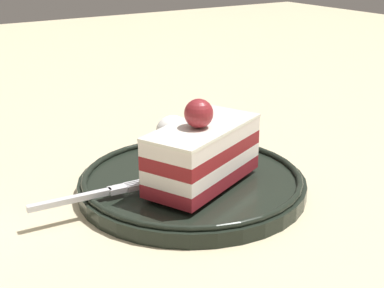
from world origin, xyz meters
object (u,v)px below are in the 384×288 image
at_px(whipped_cream_dollop, 175,130).
at_px(cake_slice, 203,152).
at_px(fork, 99,194).
at_px(dessert_plate, 192,183).

bearing_deg(whipped_cream_dollop, cake_slice, -16.96).
bearing_deg(cake_slice, whipped_cream_dollop, 163.04).
height_order(whipped_cream_dollop, fork, whipped_cream_dollop).
distance_m(dessert_plate, fork, 0.10).
height_order(cake_slice, whipped_cream_dollop, cake_slice).
bearing_deg(dessert_plate, fork, -91.65).
distance_m(cake_slice, fork, 0.10).
height_order(dessert_plate, fork, fork).
bearing_deg(cake_slice, dessert_plate, 173.96).
relative_size(dessert_plate, fork, 1.86).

